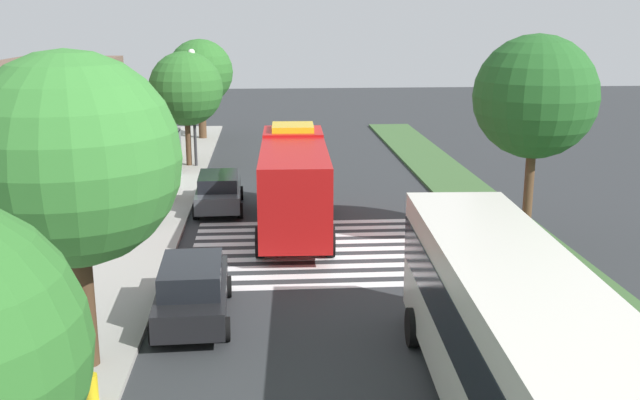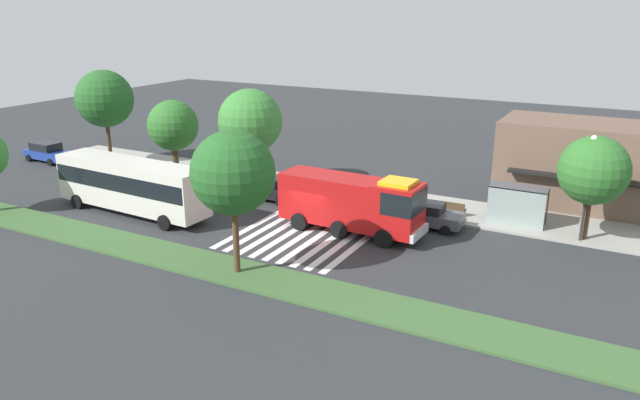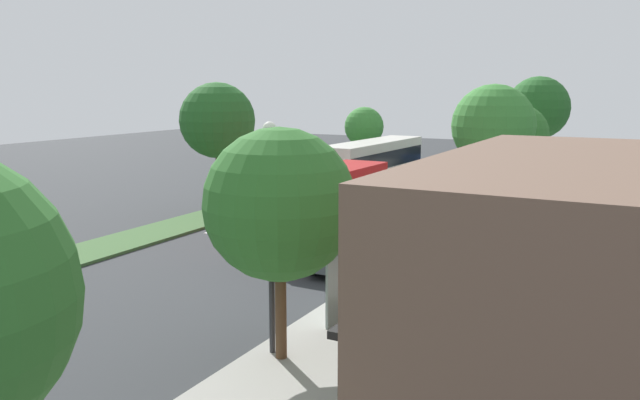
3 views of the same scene
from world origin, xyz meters
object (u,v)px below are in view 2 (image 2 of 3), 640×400
object	(u,v)px
transit_bus	(131,183)
sidewalk_tree_far_west	(105,99)
bus_stop_shelter	(517,199)
bench_near_shelter	(453,208)
parked_car_west	(47,152)
parked_car_mid	(267,188)
median_tree_west	(233,173)
sidewalk_tree_west	(173,126)
sidewalk_tree_center	(250,121)
bench_west_of_shelter	(404,201)
sidewalk_tree_east	(594,171)
parked_car_east	(425,214)
fire_truck	(355,202)
street_lamp	(588,180)
fire_hydrant	(228,179)

from	to	relation	value
transit_bus	sidewalk_tree_far_west	size ratio (longest dim) A/B	1.47
bus_stop_shelter	bench_near_shelter	world-z (taller)	bus_stop_shelter
parked_car_west	parked_car_mid	xyz separation A→B (m)	(23.45, -0.01, -0.00)
median_tree_west	bus_stop_shelter	bearing A→B (deg)	51.08
sidewalk_tree_west	sidewalk_tree_center	size ratio (longest dim) A/B	0.81
transit_bus	bench_west_of_shelter	world-z (taller)	transit_bus
transit_bus	sidewalk_tree_east	world-z (taller)	sidewalk_tree_east
sidewalk_tree_center	parked_car_east	bearing A→B (deg)	-8.53
parked_car_west	bus_stop_shelter	world-z (taller)	bus_stop_shelter
sidewalk_tree_east	bench_near_shelter	bearing A→B (deg)	176.60
sidewalk_tree_far_west	sidewalk_tree_center	bearing A→B (deg)	0.00
bus_stop_shelter	sidewalk_tree_far_west	world-z (taller)	sidewalk_tree_far_west
fire_truck	parked_car_west	distance (m)	32.12
sidewalk_tree_center	median_tree_west	world-z (taller)	median_tree_west
parked_car_mid	fire_truck	bearing A→B (deg)	-22.19
parked_car_west	parked_car_mid	world-z (taller)	parked_car_west
fire_truck	transit_bus	bearing A→B (deg)	-164.22
fire_truck	transit_bus	distance (m)	15.19
bus_stop_shelter	parked_car_east	bearing A→B (deg)	-152.11
sidewalk_tree_center	median_tree_west	xyz separation A→B (m)	(8.37, -13.60, 0.38)
sidewalk_tree_far_west	median_tree_west	bearing A→B (deg)	-30.05
fire_truck	parked_car_west	xyz separation A→B (m)	(-31.95, 3.14, -1.16)
sidewalk_tree_west	parked_car_west	bearing A→B (deg)	-170.42
fire_truck	parked_car_east	bearing A→B (deg)	44.43
street_lamp	fire_hydrant	distance (m)	25.83
bench_near_shelter	sidewalk_tree_west	distance (m)	23.65
parked_car_west	bench_near_shelter	distance (m)	36.51
median_tree_west	street_lamp	bearing A→B (deg)	40.77
parked_car_east	bench_near_shelter	size ratio (longest dim) A/B	2.95
parked_car_mid	sidewalk_tree_east	distance (m)	21.49
median_tree_west	fire_hydrant	bearing A→B (deg)	128.15
parked_car_west	bench_west_of_shelter	bearing A→B (deg)	7.10
transit_bus	street_lamp	xyz separation A→B (m)	(27.13, 8.65, 1.73)
median_tree_west	transit_bus	bearing A→B (deg)	158.93
sidewalk_tree_west	median_tree_west	world-z (taller)	median_tree_west
parked_car_west	bench_near_shelter	bearing A→B (deg)	6.66
street_lamp	sidewalk_tree_far_west	xyz separation A→B (m)	(-38.83, 0.40, 1.85)
parked_car_east	bench_west_of_shelter	size ratio (longest dim) A/B	2.95
fire_hydrant	bus_stop_shelter	bearing A→B (deg)	2.60
sidewalk_tree_center	sidewalk_tree_east	xyz separation A→B (m)	(23.87, -0.00, -0.75)
sidewalk_tree_center	sidewalk_tree_east	size ratio (longest dim) A/B	1.19
fire_truck	parked_car_west	size ratio (longest dim) A/B	1.98
parked_car_mid	sidewalk_tree_center	distance (m)	5.51
parked_car_mid	street_lamp	world-z (taller)	street_lamp
fire_truck	parked_car_mid	world-z (taller)	fire_truck
fire_truck	sidewalk_tree_west	size ratio (longest dim) A/B	1.53
parked_car_west	transit_bus	xyz separation A→B (m)	(17.21, -6.85, 1.26)
sidewalk_tree_west	median_tree_west	distance (m)	21.06
transit_bus	sidewalk_tree_east	xyz separation A→B (m)	(27.32, 9.05, 2.21)
parked_car_east	street_lamp	size ratio (longest dim) A/B	0.75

